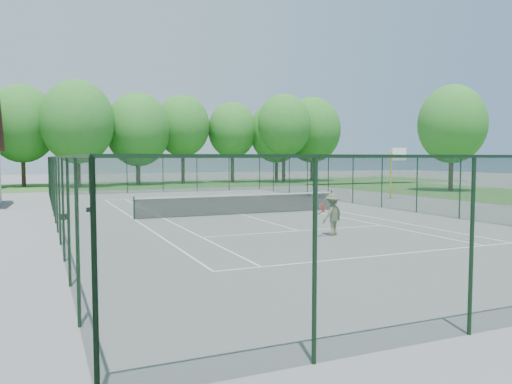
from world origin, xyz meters
The scene contains 12 objects.
ground centered at (0.00, 0.00, 0.00)m, with size 140.00×140.00×0.00m, color slate.
grass_far centered at (0.00, 30.00, 0.01)m, with size 80.00×16.00×0.01m, color #396C2A.
grass_side centered at (24.00, 4.00, 0.01)m, with size 14.00×40.00×0.01m, color #396C2A.
court_lines centered at (0.00, 0.00, 0.00)m, with size 11.05×23.85×0.01m.
tennis_net centered at (0.00, 0.00, 0.58)m, with size 11.08×0.08×1.10m.
fence_enclosure centered at (0.00, 0.00, 1.56)m, with size 18.05×36.05×3.02m.
tree_line_far centered at (0.00, 30.00, 5.99)m, with size 39.40×6.40×9.70m.
basketball_goal centered at (13.85, 4.81, 2.57)m, with size 1.20×1.43×3.65m.
tree_side centered at (23.71, 9.45, 5.88)m, with size 5.89×5.89×9.33m.
sports_bag_a centered at (-8.61, 1.30, 0.14)m, with size 0.34×0.20×0.27m, color black.
sports_bag_b centered at (-7.19, 4.32, 0.12)m, with size 0.32×0.19×0.25m, color black.
tennis_player centered at (0.60, -7.94, 0.81)m, with size 2.13×0.99×1.62m.
Camera 1 is at (-9.55, -24.11, 2.98)m, focal length 35.00 mm.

